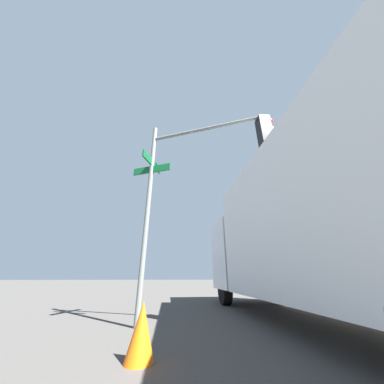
# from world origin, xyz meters

# --- Properties ---
(traffic_signal_near) EXTENTS (1.72, 3.57, 5.07)m
(traffic_signal_near) POSITION_xyz_m (-6.23, -5.70, 3.61)
(traffic_signal_near) COLOR slate
(traffic_signal_near) RESTS_ON ground_plane
(box_truck_second) EXTENTS (9.01, 2.80, 3.66)m
(box_truck_second) POSITION_xyz_m (-6.58, -3.26, 1.99)
(box_truck_second) COLOR silver
(box_truck_second) RESTS_ON ground_plane
(traffic_cone) EXTENTS (0.36, 0.36, 0.65)m
(traffic_cone) POSITION_xyz_m (-5.03, -6.71, 0.33)
(traffic_cone) COLOR orange
(traffic_cone) RESTS_ON ground_plane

